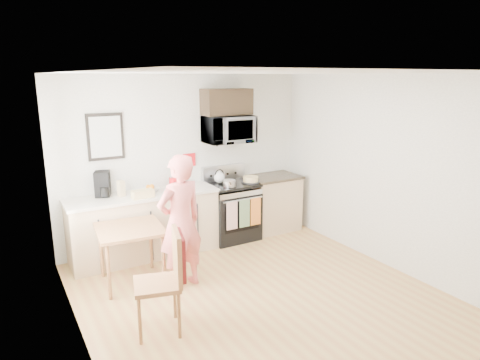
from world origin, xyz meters
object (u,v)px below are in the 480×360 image
microwave (228,129)px  cake (251,180)px  range (232,212)px  chair (171,267)px  person (180,222)px  dining_table (130,234)px

microwave → cake: bearing=-39.7°
range → microwave: 1.33m
chair → person: bearing=76.7°
cake → chair: bearing=-138.6°
range → chair: bearing=-132.6°
chair → dining_table: bearing=108.4°
dining_table → cake: bearing=15.5°
chair → cake: chair is taller
range → person: 1.79m
dining_table → cake: cake is taller
range → microwave: microwave is taller
person → dining_table: size_ratio=2.13×
range → cake: size_ratio=3.98×
microwave → dining_table: 2.30m
dining_table → chair: bearing=-86.6°
microwave → cake: 0.87m
person → cake: bearing=-160.2°
person → chair: (-0.44, -0.81, -0.15)m
range → person: bearing=-140.2°
microwave → cake: (0.27, -0.23, -0.79)m
microwave → chair: (-1.78, -2.03, -1.07)m
cake → microwave: bearing=140.3°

